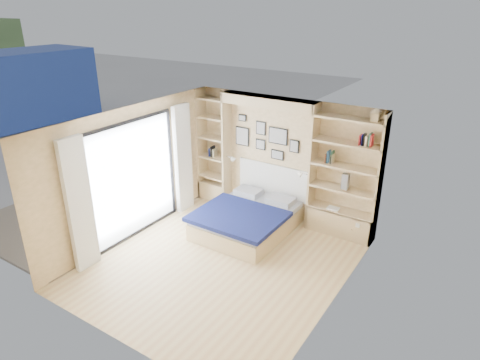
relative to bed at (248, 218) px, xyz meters
The scene contains 9 objects.
ground 1.27m from the bed, 79.45° to the right, with size 4.50×4.50×0.00m, color #D6BB82.
room_shell 0.88m from the bed, 117.62° to the left, with size 4.50×4.50×4.50m.
bed is the anchor object (origin of this frame).
photo_gallery 1.69m from the bed, 102.62° to the left, with size 1.48×0.02×0.82m.
reading_lamps 1.15m from the bed, 95.36° to the left, with size 1.92×0.12×0.15m.
shelf_decor 2.14m from the bed, 32.20° to the left, with size 3.61×0.23×2.03m.
deck 3.60m from the bed, 160.17° to the right, with size 3.20×4.00×0.05m, color #695C4D.
deck_chair 3.00m from the bed, behind, with size 0.73×0.97×0.87m.
shipping_container 11.54m from the bed, behind, with size 2.43×6.08×2.54m, color navy.
Camera 1 is at (3.68, -5.09, 4.23)m, focal length 32.00 mm.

